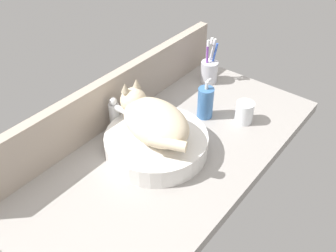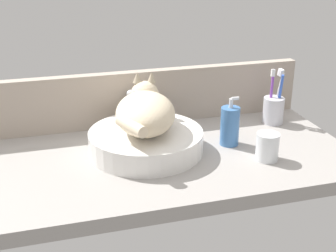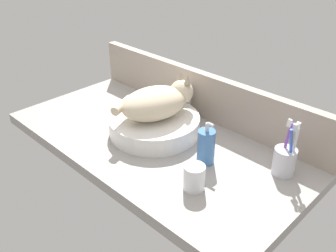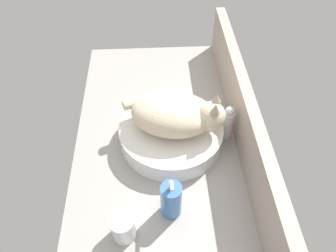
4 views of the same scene
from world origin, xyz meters
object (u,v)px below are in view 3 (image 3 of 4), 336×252
Objects in this scene: cat at (157,102)px; faucet at (185,100)px; soap_dispenser at (206,147)px; water_glass at (194,179)px; sink_basin at (155,125)px; toothbrush_cup at (285,160)px.

cat reaches higher than faucet.
cat reaches higher than soap_dispenser.
water_glass is at bearing -64.36° from soap_dispenser.
water_glass is (31.75, -14.34, 0.23)cm from sink_basin.
cat is at bearing -87.32° from faucet.
faucet is (-0.73, 15.62, -5.07)cm from cat.
toothbrush_cup is 29.31cm from water_glass.
cat is 2.30× the size of faucet.
toothbrush_cup is (47.36, -6.23, -2.29)cm from faucet.
cat is at bearing 80.67° from sink_basin.
soap_dispenser is at bearing -6.65° from cat.
toothbrush_cup is 2.35× the size of water_glass.
cat reaches higher than water_glass.
faucet is (-0.51, 16.97, 3.99)cm from sink_basin.
soap_dispenser reaches higher than water_glass.
sink_basin is at bearing -99.33° from cat.
toothbrush_cup reaches higher than soap_dispenser.
sink_basin is at bearing -88.28° from faucet.
soap_dispenser is (25.64, -1.61, 2.73)cm from sink_basin.
toothbrush_cup reaches higher than water_glass.
faucet is at bearing 172.51° from toothbrush_cup.
soap_dispenser is (25.42, -2.96, -6.34)cm from cat.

